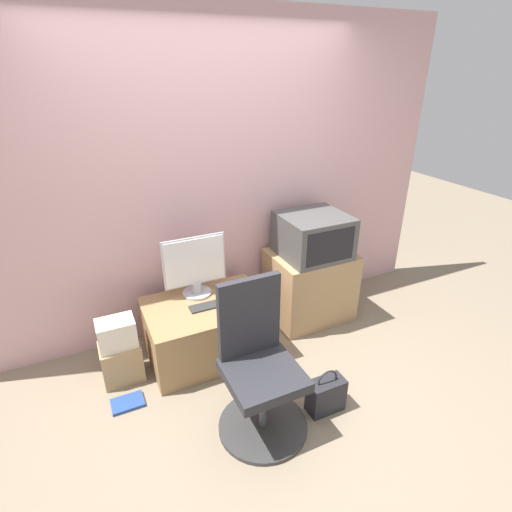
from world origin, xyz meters
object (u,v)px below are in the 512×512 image
at_px(crt_tv, 313,235).
at_px(book, 128,403).
at_px(mouse, 236,298).
at_px(keyboard, 209,306).
at_px(office_chair, 259,373).
at_px(cardboard_box_lower, 122,361).
at_px(handbag, 326,395).
at_px(main_monitor, 195,267).

relative_size(crt_tv, book, 2.51).
bearing_deg(crt_tv, mouse, -170.49).
height_order(keyboard, office_chair, office_chair).
distance_m(crt_tv, book, 1.97).
bearing_deg(office_chair, crt_tv, 43.69).
height_order(cardboard_box_lower, book, cardboard_box_lower).
bearing_deg(office_chair, handbag, -12.78).
bearing_deg(handbag, keyboard, 120.31).
distance_m(mouse, book, 1.10).
height_order(mouse, crt_tv, crt_tv).
xyz_separation_m(main_monitor, mouse, (0.26, -0.22, -0.23)).
bearing_deg(office_chair, keyboard, 94.18).
bearing_deg(cardboard_box_lower, office_chair, -47.22).
bearing_deg(keyboard, mouse, 1.71).
distance_m(cardboard_box_lower, handbag, 1.53).
bearing_deg(office_chair, mouse, 77.34).
distance_m(main_monitor, office_chair, 1.06).
bearing_deg(cardboard_box_lower, keyboard, -2.81).
bearing_deg(handbag, book, 153.07).
height_order(mouse, handbag, mouse).
bearing_deg(cardboard_box_lower, mouse, -1.67).
bearing_deg(mouse, book, -164.51).
bearing_deg(office_chair, main_monitor, 94.68).
height_order(crt_tv, book, crt_tv).
relative_size(keyboard, book, 1.36).
bearing_deg(book, keyboard, 19.68).
xyz_separation_m(mouse, crt_tv, (0.79, 0.13, 0.35)).
relative_size(handbag, book, 1.52).
height_order(keyboard, book, keyboard).
height_order(mouse, cardboard_box_lower, mouse).
bearing_deg(keyboard, cardboard_box_lower, 177.19).
bearing_deg(handbag, cardboard_box_lower, 142.87).
distance_m(keyboard, book, 0.90).
distance_m(main_monitor, crt_tv, 1.06).
distance_m(mouse, crt_tv, 0.87).
relative_size(office_chair, cardboard_box_lower, 3.37).
distance_m(handbag, book, 1.40).
bearing_deg(handbag, mouse, 107.62).
bearing_deg(crt_tv, main_monitor, 175.36).
bearing_deg(office_chair, book, 145.99).
relative_size(keyboard, office_chair, 0.30).
bearing_deg(keyboard, main_monitor, 96.42).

